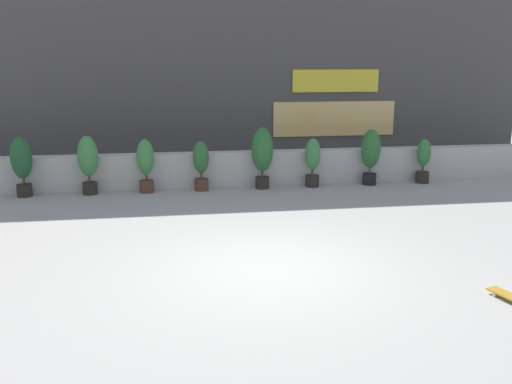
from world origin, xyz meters
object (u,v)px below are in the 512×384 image
at_px(potted_plant_0, 22,162).
at_px(potted_plant_7, 423,160).
at_px(potted_plant_5, 313,160).
at_px(potted_plant_6, 371,153).
at_px(potted_plant_1, 88,161).
at_px(potted_plant_3, 201,164).
at_px(potted_plant_4, 262,153).
at_px(potted_plant_2, 146,163).

bearing_deg(potted_plant_0, potted_plant_7, 0.00).
xyz_separation_m(potted_plant_5, potted_plant_6, (1.57, 0.00, 0.16)).
height_order(potted_plant_1, potted_plant_3, potted_plant_1).
height_order(potted_plant_1, potted_plant_4, potted_plant_4).
distance_m(potted_plant_0, potted_plant_5, 7.20).
xyz_separation_m(potted_plant_0, potted_plant_5, (7.20, 0.00, -0.15)).
relative_size(potted_plant_1, potted_plant_7, 1.22).
relative_size(potted_plant_2, potted_plant_7, 1.12).
relative_size(potted_plant_2, potted_plant_4, 0.85).
bearing_deg(potted_plant_5, potted_plant_0, -180.00).
xyz_separation_m(potted_plant_1, potted_plant_3, (2.75, 0.00, -0.15)).
xyz_separation_m(potted_plant_2, potted_plant_7, (7.34, 0.00, -0.13)).
height_order(potted_plant_4, potted_plant_6, potted_plant_4).
xyz_separation_m(potted_plant_0, potted_plant_2, (2.93, 0.00, -0.10)).
distance_m(potted_plant_2, potted_plant_3, 1.38).
distance_m(potted_plant_3, potted_plant_7, 5.96).
height_order(potted_plant_0, potted_plant_5, potted_plant_0).
xyz_separation_m(potted_plant_4, potted_plant_5, (1.33, 0.00, -0.23)).
bearing_deg(potted_plant_7, potted_plant_5, -180.00).
bearing_deg(potted_plant_4, potted_plant_6, 0.00).
height_order(potted_plant_1, potted_plant_6, potted_plant_6).
bearing_deg(potted_plant_1, potted_plant_4, 0.00).
xyz_separation_m(potted_plant_0, potted_plant_6, (8.77, 0.00, 0.01)).
distance_m(potted_plant_0, potted_plant_6, 8.77).
height_order(potted_plant_3, potted_plant_5, potted_plant_5).
distance_m(potted_plant_1, potted_plant_7, 8.72).
bearing_deg(potted_plant_6, potted_plant_2, -180.00).
bearing_deg(potted_plant_5, potted_plant_4, -180.00).
xyz_separation_m(potted_plant_0, potted_plant_4, (5.87, 0.00, 0.08)).
distance_m(potted_plant_3, potted_plant_6, 4.47).
distance_m(potted_plant_1, potted_plant_4, 4.33).
distance_m(potted_plant_1, potted_plant_3, 2.76).
bearing_deg(potted_plant_1, potted_plant_6, 0.00).
height_order(potted_plant_5, potted_plant_6, potted_plant_6).
bearing_deg(potted_plant_3, potted_plant_1, -180.00).
bearing_deg(potted_plant_7, potted_plant_4, -180.00).
xyz_separation_m(potted_plant_2, potted_plant_3, (1.37, 0.00, -0.06)).
bearing_deg(potted_plant_0, potted_plant_6, 0.00).
distance_m(potted_plant_4, potted_plant_6, 2.90).
xyz_separation_m(potted_plant_3, potted_plant_4, (1.57, -0.00, 0.24)).
bearing_deg(potted_plant_5, potted_plant_1, -180.00).
bearing_deg(potted_plant_3, potted_plant_2, -180.00).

